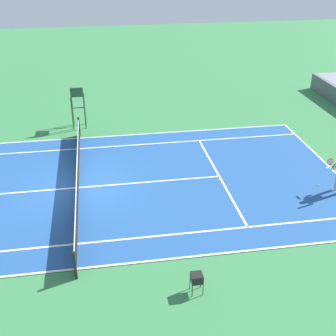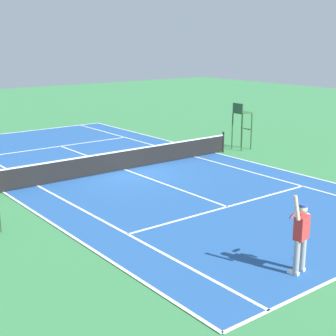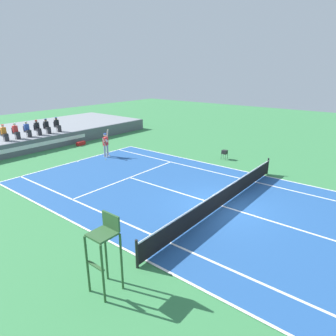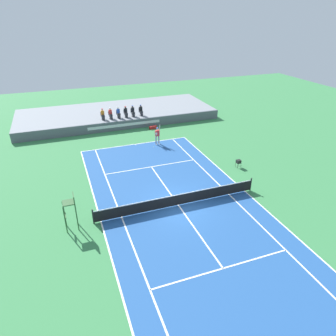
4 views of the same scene
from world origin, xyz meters
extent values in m
plane|color=#387F47|center=(0.00, 0.00, 0.00)|extent=(80.00, 80.00, 0.00)
cube|color=#235193|center=(0.00, 0.00, 0.01)|extent=(10.98, 23.78, 0.02)
cube|color=white|center=(0.00, 11.89, 0.02)|extent=(10.98, 0.10, 0.01)
cube|color=white|center=(-5.49, 0.00, 0.02)|extent=(0.10, 23.78, 0.01)
cube|color=white|center=(5.49, 0.00, 0.02)|extent=(0.10, 23.78, 0.01)
cube|color=white|center=(-4.11, 0.00, 0.02)|extent=(0.10, 23.78, 0.01)
cube|color=white|center=(4.11, 0.00, 0.02)|extent=(0.10, 23.78, 0.01)
cube|color=white|center=(0.00, 6.40, 0.02)|extent=(8.22, 0.10, 0.01)
cube|color=white|center=(0.00, 0.00, 0.02)|extent=(0.10, 12.80, 0.01)
cube|color=white|center=(0.00, 11.79, 0.02)|extent=(0.10, 0.20, 0.01)
cylinder|color=black|center=(-5.94, 0.00, 0.54)|extent=(0.10, 0.10, 1.07)
cylinder|color=black|center=(5.94, 0.00, 0.54)|extent=(0.10, 0.10, 1.07)
cube|color=black|center=(0.00, 0.00, 0.48)|extent=(11.78, 0.02, 0.84)
cube|color=white|center=(0.00, 0.00, 0.90)|extent=(11.78, 0.03, 0.06)
cube|color=white|center=(2.00, 11.04, 0.05)|extent=(0.17, 0.30, 0.10)
cylinder|color=beige|center=(1.91, 10.98, 1.24)|extent=(0.15, 0.34, 0.56)
cylinder|color=black|center=(1.90, 10.85, 1.11)|extent=(0.07, 0.19, 0.25)
torus|color=red|center=(1.90, 10.68, 1.37)|extent=(0.33, 0.25, 0.26)
cylinder|color=silver|center=(1.90, 10.68, 1.37)|extent=(0.29, 0.21, 0.22)
sphere|color=#D1E533|center=(1.55, 10.51, 0.03)|extent=(0.07, 0.07, 0.07)
cylinder|color=#2D562D|center=(-7.63, -0.35, 0.95)|extent=(0.07, 0.07, 1.90)
cylinder|color=#2D562D|center=(-7.63, 0.35, 0.95)|extent=(0.07, 0.07, 1.90)
cylinder|color=#2D562D|center=(-6.93, -0.35, 0.95)|extent=(0.07, 0.07, 1.90)
cylinder|color=#2D562D|center=(-6.93, 0.35, 0.95)|extent=(0.07, 0.07, 1.90)
cube|color=#2D562D|center=(-7.28, 0.00, 1.93)|extent=(0.70, 0.70, 0.06)
cube|color=#2D562D|center=(-6.93, 0.00, 2.20)|extent=(0.06, 0.70, 0.48)
cube|color=#2D562D|center=(-7.59, 0.00, 1.04)|extent=(0.10, 0.70, 0.04)
cube|color=black|center=(7.17, 3.71, 0.56)|extent=(0.36, 0.36, 0.28)
cylinder|color=black|center=(7.00, 3.54, 0.21)|extent=(0.02, 0.02, 0.42)
cylinder|color=black|center=(7.34, 3.54, 0.21)|extent=(0.02, 0.02, 0.42)
cylinder|color=black|center=(7.00, 3.88, 0.21)|extent=(0.02, 0.02, 0.42)
cylinder|color=black|center=(7.34, 3.88, 0.21)|extent=(0.02, 0.02, 0.42)
ellipsoid|color=#D1E533|center=(7.17, 3.71, 0.64)|extent=(0.30, 0.30, 0.12)
camera|label=1|loc=(17.50, 1.10, 9.90)|focal=47.82mm
camera|label=2|loc=(11.75, 18.20, 5.66)|focal=53.94mm
camera|label=3|loc=(-11.79, -5.96, 6.36)|focal=31.25mm
camera|label=4|loc=(-7.00, -16.80, 12.38)|focal=32.85mm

